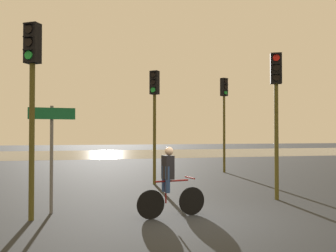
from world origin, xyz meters
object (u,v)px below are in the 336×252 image
Objects in this scene: traffic_light_center at (154,105)px; traffic_light_far_right at (224,107)px; cyclist at (169,182)px; direction_sign_post at (52,143)px; traffic_light_near_right at (276,97)px; traffic_light_near_left at (32,83)px.

traffic_light_center is 0.92× the size of traffic_light_far_right.
direction_sign_post is at bearing -123.52° from cyclist.
traffic_light_far_right reaches higher than cyclist.
cyclist is at bearing 47.83° from traffic_light_near_right.
traffic_light_center is at bearing -94.64° from traffic_light_near_left.
cyclist is (2.65, -1.13, -0.88)m from direction_sign_post.
traffic_light_near_left is at bearing 26.06° from traffic_light_far_right.
traffic_light_center is 4.96m from traffic_light_near_right.
traffic_light_center is 0.99× the size of traffic_light_near_left.
direction_sign_post is 1.54× the size of cyclist.
traffic_light_near_right is at bearing 162.32° from traffic_light_center.
traffic_light_near_left is 11.93m from traffic_light_far_right.
direction_sign_post is at bearing 25.22° from traffic_light_far_right.
traffic_light_near_right is 6.42m from direction_sign_post.
traffic_light_center is 1.67× the size of direction_sign_post.
traffic_light_near_right is 1.65× the size of direction_sign_post.
traffic_light_near_left is 2.60× the size of cyclist.
traffic_light_near_right is 7.79m from traffic_light_far_right.
traffic_light_far_right is (8.28, 8.58, 0.21)m from traffic_light_near_left.
traffic_light_near_left reaches higher than traffic_light_near_right.
traffic_light_center is at bearing 18.65° from traffic_light_far_right.
traffic_light_center is 1.01× the size of traffic_light_near_right.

